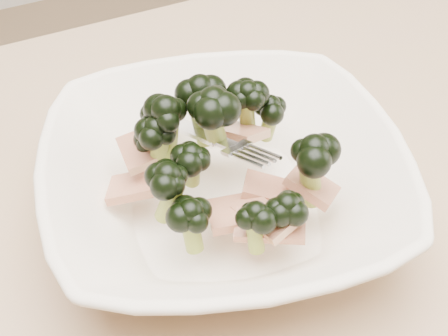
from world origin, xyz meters
The scene contains 1 object.
broccoli_dish centered at (0.02, 0.05, 0.79)m, with size 0.35×0.35×0.12m.
Camera 1 is at (-0.14, -0.27, 1.12)m, focal length 50.00 mm.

